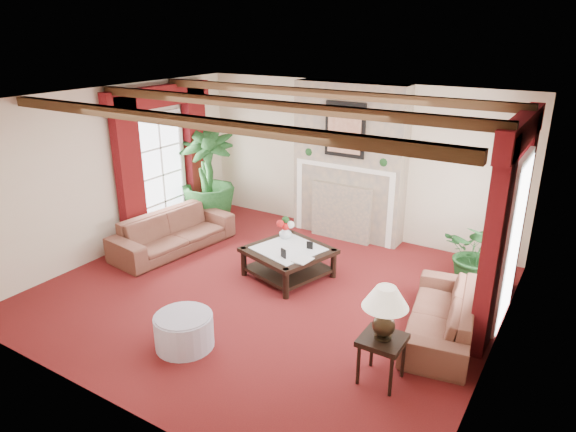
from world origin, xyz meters
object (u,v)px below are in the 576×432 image
Objects in this scene: potted_palm at (209,198)px; coffee_table at (288,263)px; sofa_right at (442,307)px; side_table at (381,359)px; sofa_left at (173,226)px; ottoman at (184,331)px.

coffee_table is at bearing -24.30° from potted_palm.
sofa_right is 1.26m from side_table.
sofa_left reaches higher than side_table.
sofa_left reaches higher than sofa_right.
sofa_left is 1.05× the size of potted_palm.
sofa_left is 1.99× the size of coffee_table.
sofa_left reaches higher than coffee_table.
sofa_right reaches higher than side_table.
sofa_right is 0.94× the size of potted_palm.
sofa_right is at bearing 8.44° from coffee_table.
sofa_left is 4.59m from sofa_right.
potted_palm is 1.89× the size of coffee_table.
side_table is at bearing 15.89° from ottoman.
coffee_table reaches higher than ottoman.
sofa_right is 3.70× the size of side_table.
potted_palm is 2.73m from coffee_table.
coffee_table is (2.47, -1.12, -0.28)m from potted_palm.
coffee_table is (-2.40, 0.34, -0.15)m from sofa_right.
coffee_table is at bearing -78.23° from sofa_left.
sofa_right is at bearing -84.66° from sofa_left.
sofa_right is 5.09m from potted_palm.
ottoman is (2.09, -2.03, -0.21)m from sofa_left.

